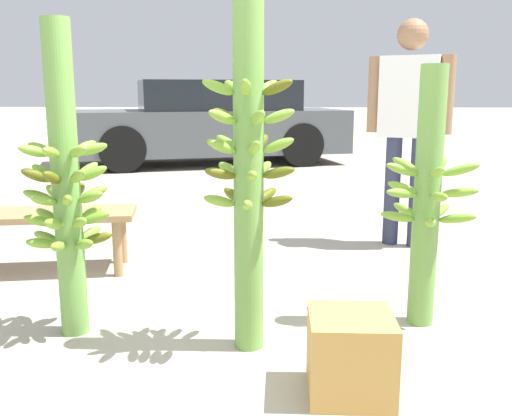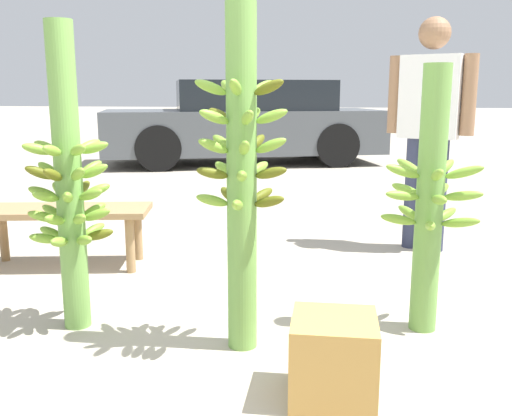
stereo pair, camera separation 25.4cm
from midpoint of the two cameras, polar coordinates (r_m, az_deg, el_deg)
ground_plane at (r=2.62m, az=1.70°, el=-15.07°), size 80.00×80.00×0.00m
banana_stalk_left at (r=2.88m, az=-15.84°, el=2.30°), size 0.41×0.41×1.50m
banana_stalk_center at (r=2.52m, az=1.44°, el=3.26°), size 0.42×0.42×1.55m
banana_stalk_right at (r=2.91m, az=19.40°, el=0.70°), size 0.49×0.47×1.30m
vendor_person at (r=4.41m, az=18.61°, el=8.89°), size 0.62×0.35×1.69m
market_bench at (r=4.01m, az=-17.03°, el=-0.91°), size 1.20×0.60×0.41m
parked_car at (r=9.44m, az=-0.30°, el=8.50°), size 4.74×2.89×1.34m
produce_crate at (r=2.31m, az=10.99°, el=-14.59°), size 0.33×0.33×0.33m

